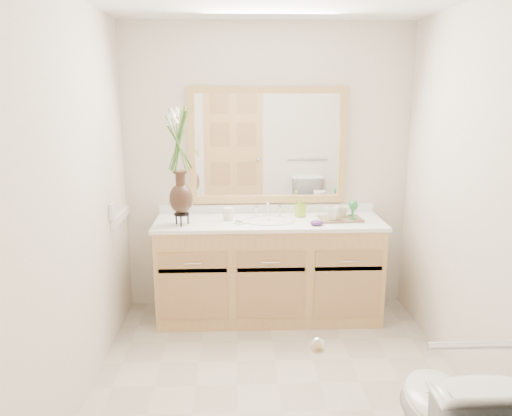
{
  "coord_description": "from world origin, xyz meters",
  "views": [
    {
      "loc": [
        -0.26,
        -2.87,
        1.85
      ],
      "look_at": [
        -0.12,
        0.65,
        1.02
      ],
      "focal_mm": 35.0,
      "sensor_mm": 36.0,
      "label": 1
    }
  ],
  "objects_px": {
    "soap_bottle": "(300,208)",
    "tray": "(341,219)",
    "flower_vase": "(179,149)",
    "tumbler": "(228,214)"
  },
  "relations": [
    {
      "from": "tumbler",
      "to": "soap_bottle",
      "type": "distance_m",
      "value": 0.6
    },
    {
      "from": "soap_bottle",
      "to": "tray",
      "type": "xyz_separation_m",
      "value": [
        0.32,
        -0.12,
        -0.06
      ]
    },
    {
      "from": "flower_vase",
      "to": "tray",
      "type": "relative_size",
      "value": 2.64
    },
    {
      "from": "tumbler",
      "to": "soap_bottle",
      "type": "xyz_separation_m",
      "value": [
        0.6,
        0.09,
        0.02
      ]
    },
    {
      "from": "soap_bottle",
      "to": "tray",
      "type": "relative_size",
      "value": 0.43
    },
    {
      "from": "tumbler",
      "to": "soap_bottle",
      "type": "bearing_deg",
      "value": 8.17
    },
    {
      "from": "flower_vase",
      "to": "tray",
      "type": "bearing_deg",
      "value": 4.52
    },
    {
      "from": "soap_bottle",
      "to": "tray",
      "type": "height_order",
      "value": "soap_bottle"
    },
    {
      "from": "flower_vase",
      "to": "tray",
      "type": "xyz_separation_m",
      "value": [
        1.27,
        0.1,
        -0.59
      ]
    },
    {
      "from": "flower_vase",
      "to": "tumbler",
      "type": "relative_size",
      "value": 8.75
    }
  ]
}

